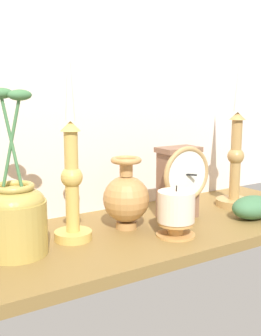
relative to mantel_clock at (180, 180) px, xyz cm
name	(u,v)px	position (x,y,z in cm)	size (l,w,h in cm)	color
ground_plane	(143,233)	(-11.47, -1.33, -10.52)	(100.00, 36.00, 2.40)	brown
back_wall	(102,82)	(-11.47, 17.17, 23.18)	(120.00, 2.00, 65.00)	silver
mantel_clock	(180,180)	(0.00, 0.00, 0.00)	(13.19, 8.48, 17.81)	brown
candlestick_tall_left	(72,177)	(-28.09, 0.07, 3.99)	(7.82, 7.82, 40.68)	tan
candlestick_tall_center	(236,158)	(19.38, 0.84, 3.48)	(9.49, 9.49, 40.16)	#AF864C
brass_vase_bulbous	(126,197)	(-14.94, 0.33, -2.15)	(10.34, 10.34, 16.11)	#B18149
brass_vase_jar	(15,215)	(-40.43, -1.47, -1.75)	(11.79, 11.79, 31.00)	#AE9445
pillar_candle_front	(176,212)	(-8.70, -9.53, -4.05)	(8.39, 8.39, 10.90)	tan
ivy_sprig	(253,207)	(14.58, -9.86, -6.54)	(11.37, 7.96, 5.55)	#3D6E46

